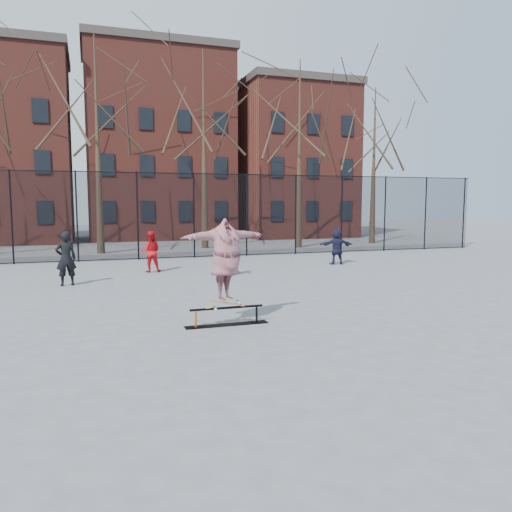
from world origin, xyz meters
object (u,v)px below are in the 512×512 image
object	(u,v)px
bystander_black	(66,259)
bystander_navy	(337,246)
skateboard	(226,304)
bystander_red	(151,252)
bystander_white	(226,254)
skate_rail	(227,318)
skater	(226,262)

from	to	relation	value
bystander_black	bystander_navy	size ratio (longest dim) A/B	1.12
skateboard	bystander_red	size ratio (longest dim) A/B	0.53
bystander_white	bystander_navy	world-z (taller)	bystander_white
skate_rail	bystander_red	xyz separation A→B (m)	(-0.56, 8.79, 0.62)
bystander_white	bystander_red	bearing A→B (deg)	-13.06
bystander_red	bystander_navy	bearing A→B (deg)	-173.30
skateboard	bystander_navy	distance (m)	11.26
skater	bystander_red	xyz separation A→B (m)	(-0.55, 8.79, -0.59)
bystander_white	skateboard	bearing A→B (deg)	101.43
skateboard	bystander_black	size ratio (longest dim) A/B	0.48
skater	bystander_black	size ratio (longest dim) A/B	1.24
skateboard	bystander_navy	world-z (taller)	bystander_navy
skate_rail	bystander_white	xyz separation A→B (m)	(1.83, 6.81, 0.64)
bystander_white	bystander_navy	xyz separation A→B (m)	(5.37, 1.83, -0.02)
skateboard	bystander_black	bearing A→B (deg)	117.92
skater	bystander_red	distance (m)	8.83
skate_rail	bystander_black	size ratio (longest dim) A/B	1.06
skate_rail	skateboard	distance (m)	0.29
bystander_black	bystander_navy	bearing A→B (deg)	179.61
skateboard	bystander_red	world-z (taller)	bystander_red
bystander_black	bystander_red	bearing A→B (deg)	-153.71
bystander_red	bystander_navy	xyz separation A→B (m)	(7.77, -0.14, -0.00)
skate_rail	skateboard	size ratio (longest dim) A/B	2.23
bystander_red	bystander_navy	world-z (taller)	bystander_red
skater	bystander_black	world-z (taller)	skater
skate_rail	bystander_white	distance (m)	7.08
bystander_black	bystander_navy	xyz separation A→B (m)	(10.67, 2.12, -0.09)
skateboard	skater	bearing A→B (deg)	-90.00
skateboard	bystander_red	distance (m)	8.81
skater	bystander_navy	bearing A→B (deg)	29.06
skateboard	bystander_white	world-z (taller)	bystander_white
bystander_red	bystander_white	distance (m)	3.11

